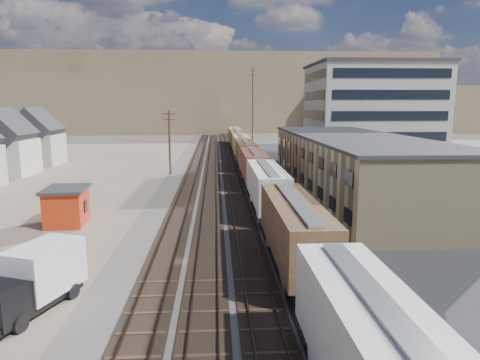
{
  "coord_description": "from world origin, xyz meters",
  "views": [
    {
      "loc": [
        -1.35,
        -24.93,
        10.84
      ],
      "look_at": [
        1.19,
        19.44,
        3.0
      ],
      "focal_mm": 32.0,
      "sensor_mm": 36.0,
      "label": 1
    }
  ],
  "objects": [
    {
      "name": "warehouse",
      "position": [
        14.98,
        25.0,
        3.65
      ],
      "size": [
        12.4,
        40.4,
        7.25
      ],
      "color": "tan",
      "rests_on": "ground"
    },
    {
      "name": "freight_train",
      "position": [
        3.8,
        40.03,
        2.79
      ],
      "size": [
        3.0,
        119.74,
        4.46
      ],
      "color": "black",
      "rests_on": "ground"
    },
    {
      "name": "ground",
      "position": [
        0.0,
        0.0,
        0.0
      ],
      "size": [
        300.0,
        300.0,
        0.0
      ],
      "primitive_type": "plane",
      "color": "#6B6356",
      "rests_on": "ground"
    },
    {
      "name": "rail_tracks",
      "position": [
        -0.55,
        50.0,
        0.11
      ],
      "size": [
        11.4,
        200.0,
        0.24
      ],
      "color": "black",
      "rests_on": "ground"
    },
    {
      "name": "utility_pole_north",
      "position": [
        -8.5,
        42.0,
        5.3
      ],
      "size": [
        2.2,
        0.32,
        10.0
      ],
      "color": "#382619",
      "rests_on": "ground"
    },
    {
      "name": "asphalt_lot",
      "position": [
        22.0,
        35.0,
        0.02
      ],
      "size": [
        26.0,
        120.0,
        0.04
      ],
      "primitive_type": "cube",
      "color": "#232326",
      "rests_on": "ground"
    },
    {
      "name": "dirt_yard",
      "position": [
        -20.0,
        40.0,
        0.01
      ],
      "size": [
        24.0,
        180.0,
        0.03
      ],
      "primitive_type": "cube",
      "color": "#7D6955",
      "rests_on": "ground"
    },
    {
      "name": "parked_car_far",
      "position": [
        29.53,
        57.66,
        0.71
      ],
      "size": [
        2.8,
        4.47,
        1.42
      ],
      "primitive_type": "imported",
      "rotation": [
        0.0,
        0.0,
        0.29
      ],
      "color": "silver",
      "rests_on": "ground"
    },
    {
      "name": "ballast_bed",
      "position": [
        0.0,
        50.0,
        0.03
      ],
      "size": [
        18.0,
        200.0,
        0.06
      ],
      "primitive_type": "cube",
      "color": "#4C4742",
      "rests_on": "ground"
    },
    {
      "name": "maintenance_shed",
      "position": [
        -14.97,
        13.88,
        1.76
      ],
      "size": [
        3.98,
        4.96,
        3.44
      ],
      "color": "red",
      "rests_on": "ground"
    },
    {
      "name": "box_truck",
      "position": [
        -11.05,
        -2.85,
        1.69
      ],
      "size": [
        4.27,
        6.64,
        3.33
      ],
      "color": "silver",
      "rests_on": "ground"
    },
    {
      "name": "radio_mast",
      "position": [
        6.0,
        60.0,
        9.12
      ],
      "size": [
        1.2,
        0.16,
        18.0
      ],
      "color": "black",
      "rests_on": "ground"
    },
    {
      "name": "hills_north",
      "position": [
        0.17,
        167.92,
        14.1
      ],
      "size": [
        265.0,
        80.0,
        32.0
      ],
      "color": "brown",
      "rests_on": "ground"
    },
    {
      "name": "parked_car_blue",
      "position": [
        23.22,
        53.54,
        0.85
      ],
      "size": [
        6.38,
        6.21,
        1.69
      ],
      "primitive_type": "imported",
      "rotation": [
        0.0,
        0.0,
        0.82
      ],
      "color": "navy",
      "rests_on": "ground"
    },
    {
      "name": "office_tower",
      "position": [
        27.95,
        54.95,
        9.26
      ],
      "size": [
        22.6,
        18.6,
        18.45
      ],
      "color": "#9E998E",
      "rests_on": "ground"
    }
  ]
}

